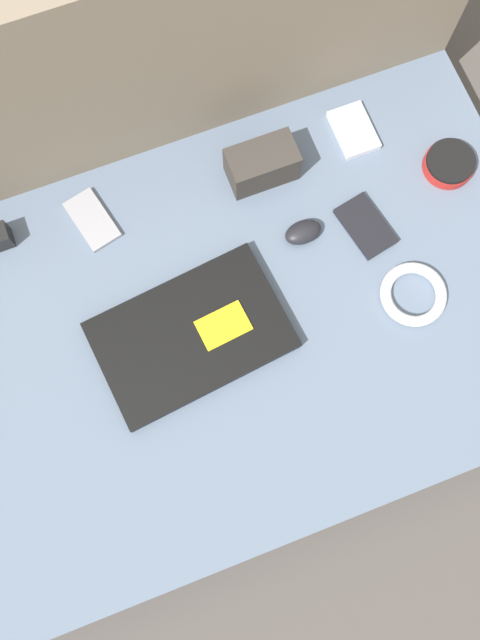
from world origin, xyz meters
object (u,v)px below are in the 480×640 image
(computer_mouse, at_px, (303,232))
(phone_silver, at_px, (366,226))
(speaker_puck, at_px, (449,164))
(phone_black, at_px, (354,130))
(phone_small, at_px, (92,220))
(laptop, at_px, (191,335))
(camera_pouch, at_px, (262,164))

(computer_mouse, relative_size, phone_silver, 0.56)
(computer_mouse, xyz_separation_m, speaker_puck, (0.32, 0.03, -0.00))
(computer_mouse, distance_m, phone_black, 0.24)
(speaker_puck, distance_m, phone_small, 0.69)
(phone_silver, relative_size, phone_small, 1.01)
(phone_black, bearing_deg, laptop, -147.92)
(phone_silver, xyz_separation_m, phone_small, (-0.48, 0.20, -0.00))
(phone_silver, relative_size, phone_black, 1.21)
(laptop, height_order, computer_mouse, computer_mouse)
(laptop, distance_m, phone_black, 0.52)
(camera_pouch, bearing_deg, computer_mouse, -79.61)
(computer_mouse, xyz_separation_m, phone_small, (-0.36, 0.17, -0.01))
(phone_black, relative_size, camera_pouch, 0.81)
(speaker_puck, bearing_deg, camera_pouch, 161.35)
(computer_mouse, height_order, speaker_puck, same)
(phone_small, height_order, camera_pouch, camera_pouch)
(laptop, height_order, phone_black, laptop)
(computer_mouse, bearing_deg, laptop, -159.20)
(laptop, height_order, phone_silver, laptop)
(computer_mouse, relative_size, camera_pouch, 0.56)
(laptop, xyz_separation_m, phone_small, (-0.10, 0.28, -0.01))
(laptop, bearing_deg, phone_small, 103.56)
(camera_pouch, bearing_deg, phone_small, 176.18)
(laptop, bearing_deg, phone_silver, 6.01)
(phone_black, bearing_deg, computer_mouse, -136.84)
(computer_mouse, bearing_deg, phone_black, 41.20)
(phone_silver, distance_m, camera_pouch, 0.23)
(phone_silver, bearing_deg, computer_mouse, 155.10)
(camera_pouch, bearing_deg, phone_silver, -50.31)
(computer_mouse, height_order, phone_silver, computer_mouse)
(laptop, xyz_separation_m, phone_silver, (0.38, 0.08, -0.01))
(laptop, bearing_deg, camera_pouch, 41.13)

